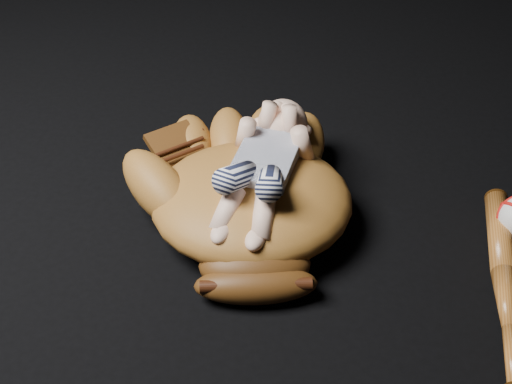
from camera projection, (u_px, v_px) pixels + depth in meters
baseball_glove at (252, 193)px, 1.28m from camera, size 0.52×0.58×0.16m
newborn_baby at (261, 166)px, 1.25m from camera, size 0.23×0.39×0.15m
baseball_bat at (505, 284)px, 1.18m from camera, size 0.08×0.46×0.04m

